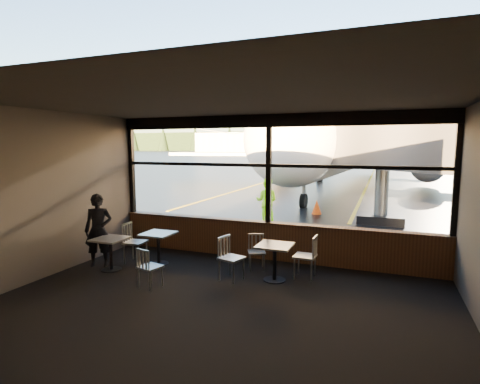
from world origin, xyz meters
The scene contains 31 objects.
ground_plane centered at (0.00, 120.00, 0.00)m, with size 520.00×520.00×0.00m, color black.
carpet_floor centered at (0.00, -3.00, 0.01)m, with size 8.00×6.00×0.01m, color black.
ceiling centered at (0.00, -3.00, 3.50)m, with size 8.00×6.00×0.04m, color #38332D.
wall_left centered at (-4.00, -3.00, 1.75)m, with size 0.04×6.00×3.50m, color #4E463E.
wall_back centered at (0.00, -6.00, 1.75)m, with size 8.00×0.04×3.50m, color #4E463E.
window_sill centered at (0.00, 0.00, 0.45)m, with size 8.00×0.28×0.90m, color #542E19.
window_header centered at (0.00, 0.00, 3.35)m, with size 8.00×0.18×0.30m, color black.
mullion_left centered at (-3.95, 0.00, 2.20)m, with size 0.12×0.12×2.60m, color black.
mullion_centre centered at (0.00, 0.00, 2.20)m, with size 0.12×0.12×2.60m, color black.
mullion_right centered at (3.95, 0.00, 2.20)m, with size 0.12×0.12×2.60m, color black.
window_transom centered at (0.00, 0.00, 2.30)m, with size 8.00×0.10×0.08m, color black.
airliner centered at (0.07, 20.21, 5.54)m, with size 30.23×36.28×11.08m, color white, non-canonical shape.
jet_bridge centered at (3.60, 5.50, 2.54)m, with size 9.51×11.62×5.07m, color #2C2C2E, non-canonical shape.
cafe_table_near centered at (0.56, -1.38, 0.38)m, with size 0.69×0.69×0.76m, color gray, non-canonical shape.
cafe_table_mid centered at (-2.27, -1.32, 0.38)m, with size 0.69×0.69×0.76m, color gray, non-canonical shape.
cafe_table_left centered at (-3.02, -2.06, 0.37)m, with size 0.67×0.67×0.74m, color gray, non-canonical shape.
chair_near_e centered at (1.11, -0.99, 0.46)m, with size 0.50×0.50×0.92m, color beige, non-canonical shape.
chair_near_w centered at (-0.28, -1.67, 0.46)m, with size 0.50×0.50×0.92m, color #ACA69B, non-canonical shape.
chair_near_n centered at (-0.01, -0.85, 0.40)m, with size 0.43×0.43×0.80m, color #B4AEA3, non-canonical shape.
chair_mid_s centered at (-1.61, -2.62, 0.41)m, with size 0.45×0.45×0.82m, color #ABA79A, non-canonical shape.
chair_mid_w centered at (-2.86, -1.39, 0.48)m, with size 0.53×0.53×0.97m, color #B5B1A4, non-canonical shape.
passenger centered at (-3.49, -1.90, 0.84)m, with size 0.61×0.40×1.68m, color black.
ground_crew centered at (-1.29, 4.10, 0.81)m, with size 0.79×0.62×1.63m, color #BFF219.
cone_nose centered at (0.06, 6.67, 0.29)m, with size 0.41×0.41×0.57m, color orange.
cone_wing centered at (-5.24, 20.24, 0.27)m, with size 0.39×0.39×0.54m, color #F25C07.
hangar_left centered at (-70.00, 180.00, 5.50)m, with size 45.00×18.00×11.00m, color silver, non-canonical shape.
hangar_mid centered at (0.00, 185.00, 5.00)m, with size 38.00×15.00×10.00m, color silver, non-canonical shape.
fuel_tank_a centered at (-30.00, 182.00, 3.00)m, with size 8.00×8.00×6.00m, color silver.
fuel_tank_b centered at (-20.00, 182.00, 3.00)m, with size 8.00×8.00×6.00m, color silver.
fuel_tank_c centered at (-10.00, 182.00, 3.00)m, with size 8.00×8.00×6.00m, color silver.
treeline centered at (0.00, 210.00, 6.00)m, with size 360.00×3.00×12.00m, color black.
Camera 1 is at (2.57, -8.57, 2.75)m, focal length 28.00 mm.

